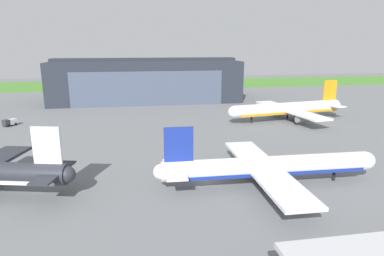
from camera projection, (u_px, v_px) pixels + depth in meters
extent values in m
plane|color=slate|center=(208.00, 183.00, 61.70)|extent=(440.00, 440.00, 0.00)
cube|color=#47812E|center=(154.00, 84.00, 219.12)|extent=(440.00, 56.00, 0.08)
cube|color=#232833|center=(146.00, 80.00, 154.51)|extent=(82.76, 34.45, 18.03)
cube|color=#424C60|center=(148.00, 89.00, 138.32)|extent=(62.90, 0.30, 14.42)
cube|color=#232833|center=(146.00, 59.00, 152.20)|extent=(82.76, 8.27, 1.20)
cylinder|color=silver|center=(288.00, 108.00, 112.17)|extent=(39.91, 9.96, 4.06)
sphere|color=silver|center=(234.00, 112.00, 106.10)|extent=(3.90, 3.90, 3.90)
sphere|color=silver|center=(336.00, 105.00, 118.24)|extent=(3.17, 3.17, 3.17)
cube|color=orange|center=(287.00, 112.00, 112.44)|extent=(36.77, 9.53, 0.71)
cube|color=orange|center=(330.00, 90.00, 115.95)|extent=(5.17, 1.17, 6.91)
cube|color=silver|center=(324.00, 103.00, 120.22)|extent=(4.39, 6.16, 0.28)
cube|color=silver|center=(337.00, 106.00, 114.61)|extent=(4.39, 6.16, 0.28)
cube|color=silver|center=(275.00, 105.00, 121.06)|extent=(8.72, 17.03, 0.56)
cube|color=silver|center=(307.00, 115.00, 104.01)|extent=(8.72, 17.03, 0.56)
cylinder|color=gray|center=(275.00, 110.00, 119.96)|extent=(4.15, 2.79, 2.24)
cylinder|color=gray|center=(302.00, 119.00, 105.31)|extent=(4.15, 2.79, 2.24)
cylinder|color=black|center=(251.00, 120.00, 108.78)|extent=(0.56, 0.56, 2.07)
cylinder|color=black|center=(287.00, 116.00, 115.36)|extent=(0.56, 0.56, 2.07)
cylinder|color=black|center=(295.00, 118.00, 111.43)|extent=(0.56, 0.56, 2.07)
sphere|color=#282B33|center=(67.00, 175.00, 54.03)|extent=(2.82, 2.82, 2.82)
cube|color=silver|center=(47.00, 145.00, 53.04)|extent=(4.60, 1.48, 6.15)
cube|color=#282B33|center=(61.00, 166.00, 56.73)|extent=(4.31, 5.68, 0.28)
cube|color=#282B33|center=(46.00, 179.00, 51.44)|extent=(4.31, 5.68, 0.28)
cylinder|color=white|center=(268.00, 166.00, 60.00)|extent=(38.60, 4.31, 3.56)
sphere|color=white|center=(365.00, 161.00, 62.80)|extent=(3.42, 3.42, 3.42)
sphere|color=white|center=(161.00, 172.00, 57.19)|extent=(2.78, 2.78, 2.78)
cube|color=navy|center=(268.00, 171.00, 60.23)|extent=(35.52, 4.29, 0.62)
cube|color=navy|center=(179.00, 144.00, 56.48)|extent=(5.02, 0.50, 6.05)
cube|color=white|center=(176.00, 175.00, 54.86)|extent=(3.57, 5.05, 0.28)
cube|color=white|center=(173.00, 164.00, 60.02)|extent=(3.57, 5.05, 0.28)
cube|color=white|center=(284.00, 188.00, 51.74)|extent=(6.46, 15.36, 0.56)
cube|color=white|center=(249.00, 154.00, 68.24)|extent=(6.46, 15.36, 0.56)
cylinder|color=gray|center=(285.00, 192.00, 53.33)|extent=(3.42, 2.02, 1.96)
cylinder|color=gray|center=(254.00, 161.00, 67.50)|extent=(3.42, 2.02, 1.96)
cylinder|color=black|center=(334.00, 176.00, 62.55)|extent=(0.56, 0.56, 1.81)
cylinder|color=black|center=(263.00, 184.00, 58.63)|extent=(0.56, 0.56, 1.81)
cylinder|color=black|center=(256.00, 176.00, 62.21)|extent=(0.56, 0.56, 1.81)
cube|color=#2D2D33|center=(6.00, 123.00, 103.95)|extent=(2.55, 2.48, 1.74)
cube|color=#B7BCC6|center=(12.00, 122.00, 105.70)|extent=(3.07, 3.15, 1.63)
cylinder|color=black|center=(4.00, 125.00, 104.67)|extent=(0.75, 0.86, 0.88)
cylinder|color=black|center=(9.00, 126.00, 103.67)|extent=(0.75, 0.86, 0.88)
cylinder|color=black|center=(12.00, 123.00, 106.75)|extent=(0.75, 0.86, 0.88)
cylinder|color=black|center=(16.00, 124.00, 105.76)|extent=(0.75, 0.86, 0.88)
cube|color=#335693|center=(183.00, 134.00, 91.36)|extent=(2.76, 2.75, 1.74)
cube|color=#335693|center=(177.00, 132.00, 92.86)|extent=(3.47, 3.57, 1.78)
cylinder|color=black|center=(180.00, 137.00, 90.77)|extent=(0.66, 0.71, 0.71)
cylinder|color=black|center=(186.00, 136.00, 92.41)|extent=(0.66, 0.71, 0.71)
cylinder|color=black|center=(173.00, 136.00, 92.57)|extent=(0.66, 0.71, 0.71)
cylinder|color=black|center=(178.00, 134.00, 94.21)|extent=(0.66, 0.71, 0.71)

